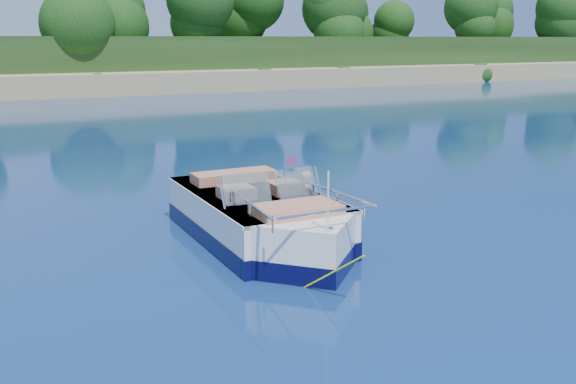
% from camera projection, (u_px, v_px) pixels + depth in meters
% --- Properties ---
extents(ground, '(160.00, 160.00, 0.00)m').
position_uv_depth(ground, '(363.00, 238.00, 12.61)').
color(ground, '#0A1F46').
rests_on(ground, ground).
extents(shoreline, '(170.00, 59.00, 6.00)m').
position_uv_depth(shoreline, '(27.00, 66.00, 67.59)').
color(shoreline, '#907F53').
rests_on(shoreline, ground).
extents(treeline, '(150.00, 7.12, 8.19)m').
position_uv_depth(treeline, '(53.00, 14.00, 46.84)').
color(treeline, '#332111').
rests_on(treeline, ground).
extents(motorboat, '(2.30, 6.31, 2.10)m').
position_uv_depth(motorboat, '(264.00, 223.00, 12.20)').
color(motorboat, white).
rests_on(motorboat, ground).
extents(tow_tube, '(1.79, 1.79, 0.36)m').
position_uv_depth(tow_tube, '(302.00, 207.00, 14.61)').
color(tow_tube, '#FFFC04').
rests_on(tow_tube, ground).
extents(boy, '(0.33, 0.73, 1.43)m').
position_uv_depth(boy, '(305.00, 211.00, 14.56)').
color(boy, tan).
rests_on(boy, ground).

